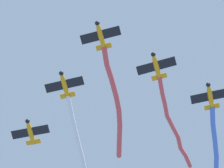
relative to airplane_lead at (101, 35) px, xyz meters
The scene contains 9 objects.
airplane_lead is the anchor object (origin of this frame).
smoke_trail_lead 12.10m from the airplane_lead, behind, with size 20.25×3.76×1.81m.
airplane_left_wing 10.32m from the airplane_lead, 135.19° to the left, with size 4.79×6.45×1.63m.
smoke_trail_left_wing 19.98m from the airplane_lead, 157.94° to the left, with size 18.29×2.37×2.15m.
airplane_right_wing 10.32m from the airplane_lead, 128.80° to the right, with size 4.84×6.49×1.63m.
smoke_trail_right_wing 19.43m from the airplane_lead, 152.73° to the right, with size 17.60×2.21×1.00m.
airplane_slot 20.65m from the airplane_lead, 135.18° to the left, with size 4.86×6.51×1.63m.
smoke_trail_slot 29.96m from the airplane_lead, 155.24° to the left, with size 21.06×5.64×1.73m.
airplane_trail 20.64m from the airplane_lead, 128.80° to the right, with size 4.89×6.53×1.63m.
Camera 1 is at (19.17, 3.62, 6.36)m, focal length 81.50 mm.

